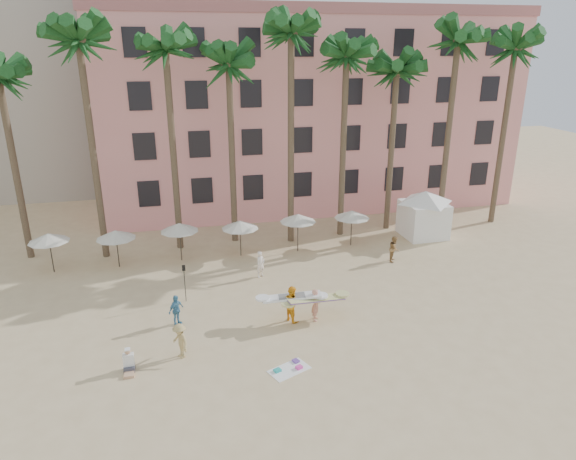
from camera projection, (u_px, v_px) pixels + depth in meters
The scene contains 11 objects.
ground at pixel (300, 354), 24.03m from camera, with size 120.00×120.00×0.00m, color #D1B789.
pink_hotel at pixel (304, 111), 46.61m from camera, with size 35.00×14.00×16.00m, color pink.
palm_row at pixel (252, 56), 33.46m from camera, with size 44.40×5.40×16.30m.
umbrella_row at pixel (210, 226), 34.04m from camera, with size 22.50×2.70×2.73m.
cabana at pixel (424, 210), 38.21m from camera, with size 4.58×4.58×3.50m.
beach_towel at pixel (290, 368), 22.89m from camera, with size 2.05×1.63×0.14m.
carrier_yellow at pixel (316, 303), 26.68m from camera, with size 3.14×1.16×1.77m.
carrier_white at pixel (292, 303), 26.62m from camera, with size 3.10×1.18×1.95m.
beachgoers at pixel (268, 291), 28.27m from camera, with size 15.36×9.41×1.74m.
paddle at pixel (184, 278), 28.49m from camera, with size 0.18×0.04×2.23m.
seated_man at pixel (129, 364), 22.64m from camera, with size 0.48×0.84×1.09m.
Camera 1 is at (-5.25, -19.94, 13.64)m, focal length 32.00 mm.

